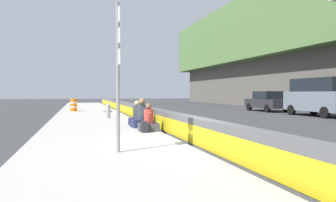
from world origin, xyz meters
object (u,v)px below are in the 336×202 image
object	(u,v)px
fire_hydrant	(108,110)
seated_person_rear	(137,117)
parked_car_fourth	(267,101)
construction_barrel	(74,105)
parked_car_third	(319,96)
seated_person_foreground	(149,122)
route_sign_post	(118,66)
seated_person_middle	(142,118)
backpack	(145,127)

from	to	relation	value
fire_hydrant	seated_person_rear	distance (m)	4.02
seated_person_rear	parked_car_fourth	bearing A→B (deg)	-52.35
construction_barrel	parked_car_third	distance (m)	17.88
seated_person_foreground	construction_barrel	xyz separation A→B (m)	(14.52, 2.92, 0.15)
construction_barrel	parked_car_fourth	size ratio (longest dim) A/B	0.21
route_sign_post	seated_person_middle	world-z (taller)	route_sign_post
route_sign_post	seated_person_middle	bearing A→B (deg)	-16.27
route_sign_post	seated_person_rear	xyz separation A→B (m)	(6.84, -1.64, -1.75)
fire_hydrant	seated_person_foreground	bearing A→B (deg)	-171.87
seated_person_middle	parked_car_fourth	size ratio (longest dim) A/B	0.27
seated_person_foreground	seated_person_middle	distance (m)	1.42
seated_person_middle	fire_hydrant	bearing A→B (deg)	10.45
fire_hydrant	construction_barrel	xyz separation A→B (m)	(7.94, 1.98, 0.03)
backpack	parked_car_fourth	distance (m)	18.51
seated_person_foreground	parked_car_fourth	world-z (taller)	parked_car_fourth
seated_person_middle	construction_barrel	distance (m)	13.42
fire_hydrant	seated_person_rear	bearing A→B (deg)	-166.17
fire_hydrant	parked_car_third	size ratio (longest dim) A/B	0.17
seated_person_middle	construction_barrel	xyz separation A→B (m)	(13.10, 2.93, 0.10)
fire_hydrant	backpack	distance (m)	7.02
route_sign_post	seated_person_middle	size ratio (longest dim) A/B	2.98
construction_barrel	parked_car_third	size ratio (longest dim) A/B	0.19
seated_person_foreground	parked_car_fourth	distance (m)	18.07
seated_person_foreground	parked_car_third	distance (m)	14.59
backpack	parked_car_fourth	size ratio (longest dim) A/B	0.09
seated_person_rear	parked_car_fourth	size ratio (longest dim) A/B	0.24
route_sign_post	fire_hydrant	xyz separation A→B (m)	(10.74, -0.68, -1.65)
seated_person_rear	parked_car_third	bearing A→B (deg)	-73.66
seated_person_rear	parked_car_third	world-z (taller)	parked_car_third
fire_hydrant	backpack	world-z (taller)	fire_hydrant
fire_hydrant	construction_barrel	distance (m)	8.18
seated_person_middle	route_sign_post	bearing A→B (deg)	163.73
parked_car_fourth	backpack	bearing A→B (deg)	134.76
parked_car_third	backpack	bearing A→B (deg)	117.47
seated_person_foreground	backpack	world-z (taller)	seated_person_foreground
route_sign_post	parked_car_third	bearing A→B (deg)	-53.99
route_sign_post	backpack	bearing A→B (deg)	-20.39
route_sign_post	backpack	distance (m)	4.44
seated_person_rear	backpack	world-z (taller)	seated_person_rear
parked_car_fourth	parked_car_third	bearing A→B (deg)	-178.92
seated_person_rear	seated_person_foreground	bearing A→B (deg)	179.54
construction_barrel	parked_car_fourth	xyz separation A→B (m)	(-1.89, -15.84, 0.24)
fire_hydrant	seated_person_foreground	world-z (taller)	seated_person_foreground
seated_person_middle	backpack	world-z (taller)	seated_person_middle
route_sign_post	parked_car_fourth	distance (m)	22.25
seated_person_middle	parked_car_third	bearing A→B (deg)	-68.74
parked_car_third	seated_person_foreground	bearing A→B (deg)	116.47
seated_person_foreground	seated_person_middle	world-z (taller)	seated_person_middle
fire_hydrant	seated_person_foreground	size ratio (longest dim) A/B	0.84
seated_person_rear	backpack	xyz separation A→B (m)	(-3.08, 0.24, -0.14)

